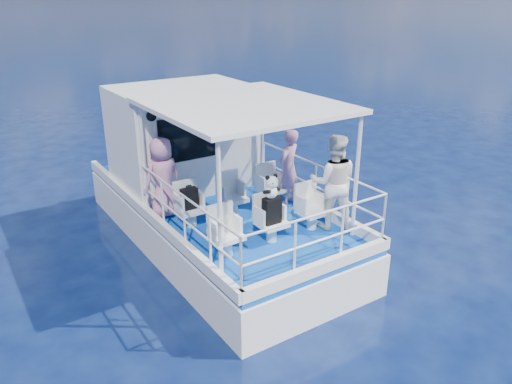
% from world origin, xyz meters
% --- Properties ---
extents(ground, '(2000.00, 2000.00, 0.00)m').
position_xyz_m(ground, '(0.00, 0.00, 0.00)').
color(ground, '#071138').
rests_on(ground, ground).
extents(hull, '(3.00, 7.00, 1.60)m').
position_xyz_m(hull, '(0.00, 1.00, 0.00)').
color(hull, white).
rests_on(hull, ground).
extents(deck, '(2.90, 6.90, 0.10)m').
position_xyz_m(deck, '(0.00, 1.00, 0.85)').
color(deck, '#0A3B94').
rests_on(deck, hull).
extents(cabin, '(2.85, 2.00, 2.20)m').
position_xyz_m(cabin, '(0.00, 2.30, 2.00)').
color(cabin, white).
rests_on(cabin, deck).
extents(canopy, '(3.00, 3.20, 0.08)m').
position_xyz_m(canopy, '(0.00, -0.20, 3.14)').
color(canopy, white).
rests_on(canopy, cabin).
extents(canopy_posts, '(2.77, 2.97, 2.20)m').
position_xyz_m(canopy_posts, '(0.00, -0.25, 2.00)').
color(canopy_posts, white).
rests_on(canopy_posts, deck).
extents(railings, '(2.84, 3.59, 1.00)m').
position_xyz_m(railings, '(0.00, -0.58, 1.40)').
color(railings, white).
rests_on(railings, deck).
extents(seat_port_fwd, '(0.48, 0.46, 0.38)m').
position_xyz_m(seat_port_fwd, '(-0.90, 0.20, 1.09)').
color(seat_port_fwd, white).
rests_on(seat_port_fwd, deck).
extents(seat_center_fwd, '(0.48, 0.46, 0.38)m').
position_xyz_m(seat_center_fwd, '(0.00, 0.20, 1.09)').
color(seat_center_fwd, white).
rests_on(seat_center_fwd, deck).
extents(seat_stbd_fwd, '(0.48, 0.46, 0.38)m').
position_xyz_m(seat_stbd_fwd, '(0.90, 0.20, 1.09)').
color(seat_stbd_fwd, white).
rests_on(seat_stbd_fwd, deck).
extents(seat_port_aft, '(0.48, 0.46, 0.38)m').
position_xyz_m(seat_port_aft, '(-0.90, -1.10, 1.09)').
color(seat_port_aft, white).
rests_on(seat_port_aft, deck).
extents(seat_center_aft, '(0.48, 0.46, 0.38)m').
position_xyz_m(seat_center_aft, '(0.00, -1.10, 1.09)').
color(seat_center_aft, white).
rests_on(seat_center_aft, deck).
extents(seat_stbd_aft, '(0.48, 0.46, 0.38)m').
position_xyz_m(seat_stbd_aft, '(0.90, -1.10, 1.09)').
color(seat_stbd_aft, white).
rests_on(seat_stbd_aft, deck).
extents(passenger_port_fwd, '(0.64, 0.49, 1.57)m').
position_xyz_m(passenger_port_fwd, '(-1.12, 0.91, 1.69)').
color(passenger_port_fwd, '#C57F9F').
rests_on(passenger_port_fwd, deck).
extents(passenger_stbd_fwd, '(0.67, 0.57, 1.56)m').
position_xyz_m(passenger_stbd_fwd, '(1.25, 0.10, 1.68)').
color(passenger_stbd_fwd, pink).
rests_on(passenger_stbd_fwd, deck).
extents(passenger_stbd_aft, '(1.09, 1.05, 1.77)m').
position_xyz_m(passenger_stbd_aft, '(1.25, -1.24, 1.78)').
color(passenger_stbd_aft, white).
rests_on(passenger_stbd_aft, deck).
extents(backpack_port, '(0.30, 0.17, 0.39)m').
position_xyz_m(backpack_port, '(-0.94, 0.18, 1.47)').
color(backpack_port, black).
rests_on(backpack_port, seat_port_fwd).
extents(backpack_center, '(0.31, 0.17, 0.47)m').
position_xyz_m(backpack_center, '(-0.04, -1.15, 1.51)').
color(backpack_center, black).
rests_on(backpack_center, seat_center_aft).
extents(compact_camera, '(0.10, 0.06, 0.06)m').
position_xyz_m(compact_camera, '(-0.93, 0.18, 1.70)').
color(compact_camera, black).
rests_on(compact_camera, backpack_port).
extents(panda, '(0.27, 0.22, 0.41)m').
position_xyz_m(panda, '(-0.05, -1.14, 1.95)').
color(panda, white).
rests_on(panda, backpack_center).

